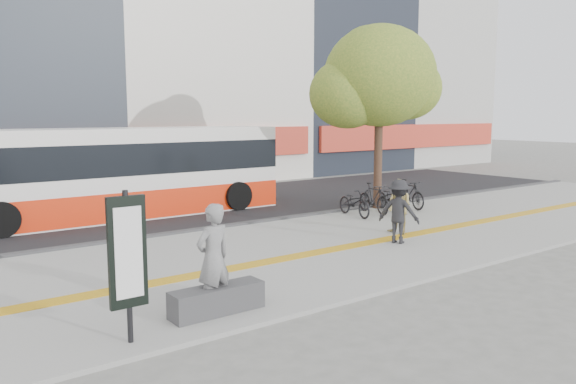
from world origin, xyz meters
TOP-DOWN VIEW (x-y plane):
  - ground at (0.00, 0.00)m, footprint 120.00×120.00m
  - sidewalk at (0.00, 1.50)m, footprint 40.00×7.00m
  - tactile_strip at (0.00, 1.00)m, footprint 40.00×0.45m
  - street at (0.00, 9.00)m, footprint 40.00×8.00m
  - curb at (0.00, 5.00)m, footprint 40.00×0.25m
  - bench at (-2.60, -1.20)m, footprint 1.60×0.45m
  - signboard at (-4.20, -1.51)m, footprint 0.55×0.10m
  - street_tree at (7.18, 4.82)m, footprint 4.40×3.80m
  - bus at (-0.50, 8.50)m, footprint 10.59×2.51m
  - bicycle_row at (6.70, 4.00)m, footprint 3.41×1.80m
  - seated_woman at (-2.62, -1.13)m, footprint 0.73×0.56m
  - pedestrian_tan at (4.51, 1.28)m, footprint 0.59×0.75m
  - pedestrian_dark at (3.68, 0.55)m, footprint 1.00×1.20m

SIDE VIEW (x-z plane):
  - ground at x=0.00m, z-range 0.00..0.00m
  - street at x=0.00m, z-range 0.00..0.06m
  - sidewalk at x=0.00m, z-range 0.00..0.08m
  - curb at x=0.00m, z-range 0.00..0.14m
  - tactile_strip at x=0.00m, z-range 0.08..0.09m
  - bench at x=-2.60m, z-range 0.08..0.53m
  - bicycle_row at x=6.70m, z-range 0.05..1.05m
  - pedestrian_tan at x=4.51m, z-range 0.08..1.58m
  - pedestrian_dark at x=3.68m, z-range 0.08..1.70m
  - seated_woman at x=-2.62m, z-range 0.08..1.90m
  - signboard at x=-4.20m, z-range 0.27..2.47m
  - bus at x=-0.50m, z-range -0.02..2.80m
  - street_tree at x=7.18m, z-range 1.36..7.67m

